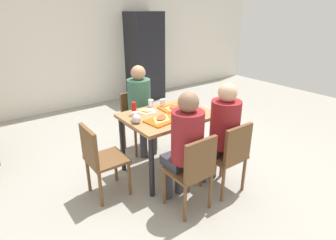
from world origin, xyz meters
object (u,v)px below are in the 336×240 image
(plastic_cup_a, at_px, (151,103))
(plastic_cup_b, at_px, (188,118))
(person_far_side, at_px, (141,103))
(foil_bundle, at_px, (137,119))
(plastic_cup_c, at_px, (135,116))
(drink_fridge, at_px, (145,57))
(tray_red_near, at_px, (162,120))
(soda_can, at_px, (195,102))
(pizza_slice_a, at_px, (161,118))
(paper_plate_center, at_px, (147,111))
(chair_near_left, at_px, (193,169))
(chair_near_right, at_px, (230,153))
(person_in_red, at_px, (185,141))
(chair_left_end, at_px, (99,157))
(pizza_slice_d, at_px, (189,115))
(pizza_slice_b, at_px, (174,107))
(person_in_brown_jacket, at_px, (222,129))
(plastic_cup_d, at_px, (163,103))
(main_table, at_px, (168,123))
(pizza_slice_c, at_px, (146,111))
(condiment_bottle, at_px, (134,109))
(tray_red_far, at_px, (174,108))
(chair_far_side, at_px, (136,117))
(paper_plate_near_edge, at_px, (190,116))

(plastic_cup_a, relative_size, plastic_cup_b, 1.00)
(person_far_side, bearing_deg, foil_bundle, -124.20)
(plastic_cup_c, height_order, drink_fridge, drink_fridge)
(person_far_side, distance_m, tray_red_near, 0.80)
(soda_can, bearing_deg, plastic_cup_c, 177.40)
(pizza_slice_a, bearing_deg, paper_plate_center, 86.85)
(person_far_side, bearing_deg, chair_near_left, -100.52)
(paper_plate_center, bearing_deg, chair_near_right, -67.08)
(tray_red_near, distance_m, plastic_cup_b, 0.29)
(plastic_cup_c, relative_size, soda_can, 0.82)
(chair_near_right, distance_m, person_far_side, 1.46)
(person_far_side, height_order, paper_plate_center, person_far_side)
(chair_near_right, bearing_deg, person_far_side, 100.52)
(foil_bundle, bearing_deg, chair_near_right, -46.88)
(person_far_side, relative_size, plastic_cup_a, 12.58)
(person_in_red, xyz_separation_m, paper_plate_center, (0.11, 0.86, 0.04))
(tray_red_near, height_order, soda_can, soda_can)
(chair_left_end, relative_size, pizza_slice_d, 4.09)
(chair_near_left, bearing_deg, chair_left_end, 129.72)
(paper_plate_center, relative_size, pizza_slice_d, 1.06)
(pizza_slice_a, xyz_separation_m, pizza_slice_b, (0.34, 0.20, 0.00))
(person_in_brown_jacket, xyz_separation_m, plastic_cup_b, (-0.24, 0.30, 0.08))
(chair_left_end, height_order, plastic_cup_d, plastic_cup_d)
(person_in_red, height_order, soda_can, person_in_red)
(main_table, xyz_separation_m, soda_can, (0.45, 0.02, 0.17))
(paper_plate_center, xyz_separation_m, plastic_cup_b, (0.18, -0.55, 0.05))
(tray_red_near, distance_m, plastic_cup_c, 0.31)
(pizza_slice_b, distance_m, plastic_cup_a, 0.31)
(pizza_slice_c, distance_m, foil_bundle, 0.37)
(condiment_bottle, distance_m, foil_bundle, 0.26)
(person_in_red, distance_m, drink_fridge, 3.89)
(person_in_brown_jacket, distance_m, condiment_bottle, 1.06)
(chair_left_end, height_order, pizza_slice_a, chair_left_end)
(main_table, relative_size, tray_red_far, 2.93)
(person_in_red, xyz_separation_m, soda_can, (0.71, 0.66, 0.09))
(paper_plate_center, distance_m, plastic_cup_d, 0.27)
(chair_far_side, relative_size, plastic_cup_c, 8.48)
(chair_near_left, height_order, paper_plate_near_edge, chair_near_left)
(chair_near_left, relative_size, foil_bundle, 8.48)
(tray_red_far, height_order, plastic_cup_b, plastic_cup_b)
(drink_fridge, bearing_deg, pizza_slice_b, -114.99)
(person_in_red, height_order, tray_red_far, person_in_red)
(pizza_slice_a, height_order, condiment_bottle, condiment_bottle)
(drink_fridge, bearing_deg, chair_near_right, -108.11)
(chair_near_right, relative_size, plastic_cup_a, 8.48)
(paper_plate_center, distance_m, plastic_cup_b, 0.59)
(plastic_cup_c, height_order, plastic_cup_d, same)
(chair_near_left, relative_size, paper_plate_center, 3.85)
(person_far_side, xyz_separation_m, tray_red_near, (-0.18, -0.78, 0.04))
(pizza_slice_a, distance_m, pizza_slice_b, 0.40)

